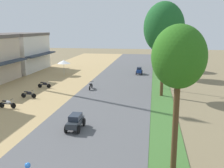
{
  "coord_description": "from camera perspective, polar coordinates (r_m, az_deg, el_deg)",
  "views": [
    {
      "loc": [
        4.62,
        -9.04,
        7.99
      ],
      "look_at": [
        0.26,
        18.73,
        1.94
      ],
      "focal_mm": 42.66,
      "sensor_mm": 36.0,
      "label": 1
    }
  ],
  "objects": [
    {
      "name": "utility_pole_near",
      "position": [
        42.04,
        15.23,
        6.65
      ],
      "size": [
        1.8,
        0.2,
        8.16
      ],
      "color": "brown",
      "rests_on": "ground"
    },
    {
      "name": "car_sedan_charcoal",
      "position": [
        21.28,
        -7.87,
        -7.89
      ],
      "size": [
        1.1,
        2.26,
        1.19
      ],
      "color": "#282D33",
      "rests_on": "road_strip"
    },
    {
      "name": "shophouse_far",
      "position": [
        52.3,
        -19.3,
        6.5
      ],
      "size": [
        8.96,
        10.99,
        6.9
      ],
      "color": "silver",
      "rests_on": "ground"
    },
    {
      "name": "motorbike_ahead_second",
      "position": [
        34.52,
        -4.55,
        -0.3
      ],
      "size": [
        0.54,
        1.8,
        0.94
      ],
      "color": "black",
      "rests_on": "road_strip"
    },
    {
      "name": "parked_motorbike_fourth",
      "position": [
        36.3,
        -14.27,
        -0.06
      ],
      "size": [
        1.8,
        0.54,
        0.94
      ],
      "color": "black",
      "rests_on": "dirt_shoulder"
    },
    {
      "name": "median_tree_nearest",
      "position": [
        14.34,
        14.14,
        5.4
      ],
      "size": [
        2.88,
        2.88,
        8.1
      ],
      "color": "#4C351E",
      "rests_on": "median_strip"
    },
    {
      "name": "median_tree_third",
      "position": [
        43.99,
        10.74,
        10.84
      ],
      "size": [
        4.35,
        4.35,
        9.24
      ],
      "color": "#4C351E",
      "rests_on": "median_strip"
    },
    {
      "name": "vendor_umbrella",
      "position": [
        44.97,
        -10.32,
        4.69
      ],
      "size": [
        2.2,
        2.2,
        2.52
      ],
      "color": "#99999E",
      "rests_on": "dirt_shoulder"
    },
    {
      "name": "median_tree_second",
      "position": [
        30.93,
        11.07,
        11.69
      ],
      "size": [
        4.55,
        4.55,
        10.72
      ],
      "color": "#4C351E",
      "rests_on": "median_strip"
    },
    {
      "name": "parked_motorbike_second",
      "position": [
        28.45,
        -21.47,
        -3.87
      ],
      "size": [
        1.8,
        0.54,
        0.94
      ],
      "color": "black",
      "rests_on": "dirt_shoulder"
    },
    {
      "name": "median_tree_fourth",
      "position": [
        52.4,
        10.07,
        9.99
      ],
      "size": [
        4.33,
        4.33,
        8.69
      ],
      "color": "#4C351E",
      "rests_on": "median_strip"
    },
    {
      "name": "car_hatchback_blue",
      "position": [
        45.58,
        5.86,
        2.94
      ],
      "size": [
        1.04,
        2.0,
        1.23
      ],
      "color": "navy",
      "rests_on": "road_strip"
    },
    {
      "name": "streetlamp_mid",
      "position": [
        60.93,
        10.13,
        8.47
      ],
      "size": [
        3.16,
        0.2,
        7.28
      ],
      "color": "gray",
      "rests_on": "median_strip"
    },
    {
      "name": "streetlamp_near",
      "position": [
        34.93,
        10.87,
        6.18
      ],
      "size": [
        3.16,
        0.2,
        7.68
      ],
      "color": "gray",
      "rests_on": "median_strip"
    },
    {
      "name": "parked_motorbike_third",
      "position": [
        31.65,
        -17.41,
        -2.01
      ],
      "size": [
        1.8,
        0.54,
        0.94
      ],
      "color": "black",
      "rests_on": "dirt_shoulder"
    }
  ]
}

